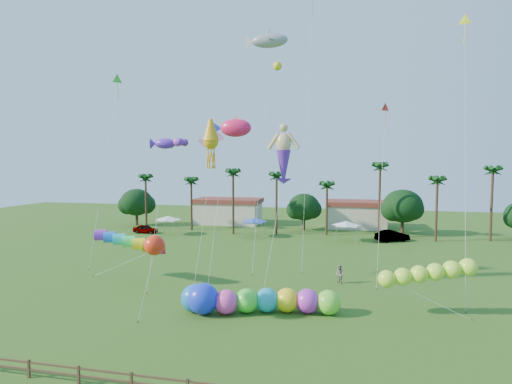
% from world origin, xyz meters
% --- Properties ---
extents(ground, '(160.00, 160.00, 0.00)m').
position_xyz_m(ground, '(0.00, 0.00, 0.00)').
color(ground, '#285116').
rests_on(ground, ground).
extents(tree_line, '(69.46, 8.91, 11.00)m').
position_xyz_m(tree_line, '(3.57, 44.00, 4.28)').
color(tree_line, '#3A2819').
rests_on(tree_line, ground).
extents(buildings_row, '(35.00, 7.00, 4.00)m').
position_xyz_m(buildings_row, '(-3.09, 50.00, 2.00)').
color(buildings_row, beige).
rests_on(buildings_row, ground).
extents(tent_row, '(31.00, 4.00, 0.60)m').
position_xyz_m(tent_row, '(-6.00, 36.33, 2.75)').
color(tent_row, white).
rests_on(tent_row, ground).
extents(car_a, '(4.12, 1.74, 1.39)m').
position_xyz_m(car_a, '(-24.38, 36.54, 0.69)').
color(car_a, '#4C4C54').
rests_on(car_a, ground).
extents(car_b, '(5.24, 3.96, 1.65)m').
position_xyz_m(car_b, '(14.71, 37.64, 0.83)').
color(car_b, '#4C4C54').
rests_on(car_b, ground).
extents(spectator_b, '(1.07, 1.10, 1.79)m').
position_xyz_m(spectator_b, '(7.17, 14.71, 0.89)').
color(spectator_b, gray).
rests_on(spectator_b, ground).
extents(caterpillar_inflatable, '(11.68, 4.27, 2.38)m').
position_xyz_m(caterpillar_inflatable, '(1.10, 5.62, 1.00)').
color(caterpillar_inflatable, '#EE3EA8').
rests_on(caterpillar_inflatable, ground).
extents(blue_ball, '(2.13, 2.13, 2.13)m').
position_xyz_m(blue_ball, '(-3.76, 4.93, 1.07)').
color(blue_ball, blue).
rests_on(blue_ball, ground).
extents(rainbow_tube, '(10.11, 3.00, 4.10)m').
position_xyz_m(rainbow_tube, '(-11.39, 10.49, 3.53)').
color(rainbow_tube, red).
rests_on(rainbow_tube, ground).
extents(green_worm, '(9.64, 3.43, 3.55)m').
position_xyz_m(green_worm, '(10.66, 7.36, 2.76)').
color(green_worm, '#B8F336').
rests_on(green_worm, ground).
extents(orange_ball_kite, '(2.36, 1.82, 6.42)m').
position_xyz_m(orange_ball_kite, '(-5.61, 2.04, 5.69)').
color(orange_ball_kite, red).
rests_on(orange_ball_kite, ground).
extents(merman_kite, '(2.50, 5.39, 14.65)m').
position_xyz_m(merman_kite, '(1.92, 13.22, 11.97)').
color(merman_kite, '#D5B679').
rests_on(merman_kite, ground).
extents(fish_kite, '(4.73, 5.11, 15.88)m').
position_xyz_m(fish_kite, '(-2.89, 14.13, 14.90)').
color(fish_kite, '#F21A55').
rests_on(fish_kite, ground).
extents(shark_kite, '(5.91, 8.32, 26.38)m').
position_xyz_m(shark_kite, '(-0.98, 22.00, 25.37)').
color(shark_kite, gray).
rests_on(shark_kite, ground).
extents(squid_kite, '(1.57, 4.03, 15.56)m').
position_xyz_m(squid_kite, '(-4.35, 10.87, 13.41)').
color(squid_kite, orange).
rests_on(squid_kite, ground).
extents(lobster_kite, '(3.96, 4.58, 14.02)m').
position_xyz_m(lobster_kite, '(-8.86, 11.11, 13.31)').
color(lobster_kite, '#5F26BF').
rests_on(lobster_kite, ground).
extents(delta_kite_red, '(1.31, 3.81, 17.31)m').
position_xyz_m(delta_kite_red, '(11.21, 16.71, 16.39)').
color(delta_kite_red, red).
rests_on(delta_kite_red, ground).
extents(delta_kite_yellow, '(1.15, 4.88, 23.95)m').
position_xyz_m(delta_kite_yellow, '(17.11, 13.41, 22.80)').
color(delta_kite_yellow, '#FCF219').
rests_on(delta_kite_yellow, ground).
extents(delta_kite_green, '(1.62, 5.44, 21.80)m').
position_xyz_m(delta_kite_green, '(-18.26, 18.74, 20.82)').
color(delta_kite_green, green).
rests_on(delta_kite_green, ground).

